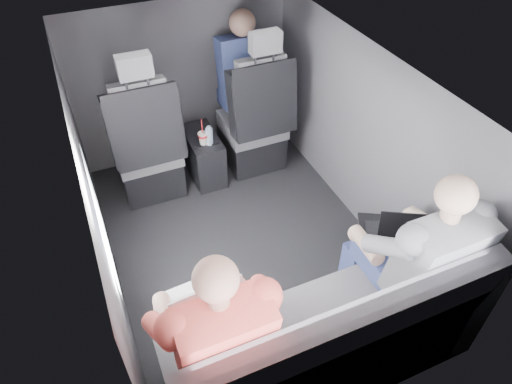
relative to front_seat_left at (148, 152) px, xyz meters
name	(u,v)px	position (x,y,z in m)	size (l,w,h in m)	color
floor	(244,245)	(0.45, -0.84, -0.40)	(2.60, 2.60, 0.00)	black
ceiling	(240,75)	(0.45, -0.84, 0.95)	(2.60, 2.60, 0.00)	#B2B2AD
panel_left	(97,213)	(-0.45, -0.84, 0.27)	(0.02, 2.60, 1.35)	#56565B
panel_right	(363,140)	(1.35, -0.84, 0.27)	(0.02, 2.60, 1.35)	#56565B
panel_front	(183,82)	(0.45, 0.46, 0.27)	(1.80, 0.02, 1.35)	#56565B
panel_back	(355,346)	(0.45, -2.14, 0.27)	(1.80, 0.02, 1.35)	#56565B
side_window	(100,218)	(-0.43, -1.14, 0.50)	(0.02, 0.75, 0.42)	white
seatbelt	(264,92)	(0.90, -0.17, 0.40)	(0.05, 0.01, 0.65)	black
front_seat_left	(148,152)	(0.00, 0.00, 0.00)	(0.52, 0.58, 1.26)	black
front_seat_right	(255,126)	(0.90, 0.00, 0.00)	(0.52, 0.58, 1.26)	black
center_console	(204,156)	(0.45, 0.04, -0.20)	(0.24, 0.48, 0.41)	black
rear_bench	(320,345)	(0.45, -1.90, -0.09)	(1.60, 0.57, 0.92)	slate
soda_cup	(203,138)	(0.43, -0.08, 0.06)	(0.08, 0.08, 0.23)	white
water_bottle	(209,136)	(0.48, -0.09, 0.07)	(0.06, 0.06, 0.16)	#A0BBD9
laptop_white	(205,304)	(-0.07, -1.64, 0.24)	(0.37, 0.35, 0.26)	white
laptop_black	(397,231)	(1.07, -1.61, 0.23)	(0.42, 0.45, 0.25)	black
passenger_rear_left	(215,332)	(-0.08, -1.81, 0.23)	(0.51, 0.63, 1.24)	#333438
passenger_rear_right	(414,256)	(1.03, -1.81, 0.24)	(0.52, 0.64, 1.26)	navy
passenger_front_right	(243,73)	(0.91, 0.26, 0.35)	(0.41, 0.41, 0.84)	navy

